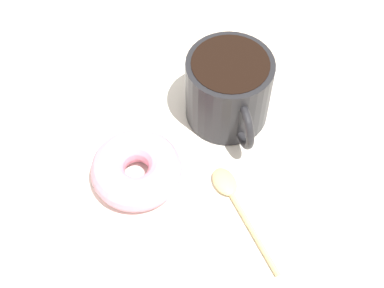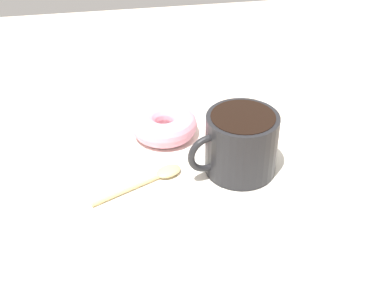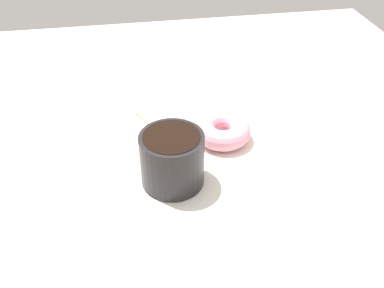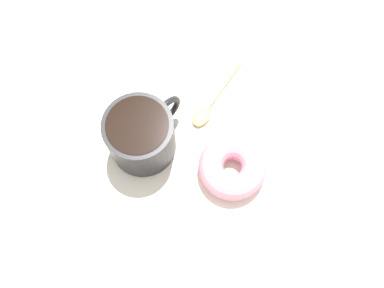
{
  "view_description": "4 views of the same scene",
  "coord_description": "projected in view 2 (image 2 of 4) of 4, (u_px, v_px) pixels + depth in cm",
  "views": [
    {
      "loc": [
        -33.49,
        1.78,
        50.55
      ],
      "look_at": [
        -1.1,
        1.96,
        2.3
      ],
      "focal_mm": 50.0,
      "sensor_mm": 36.0,
      "label": 1
    },
    {
      "loc": [
        -11.3,
        -57.75,
        45.2
      ],
      "look_at": [
        -1.1,
        1.96,
        2.3
      ],
      "focal_mm": 50.0,
      "sensor_mm": 36.0,
      "label": 2
    },
    {
      "loc": [
        53.37,
        -7.53,
        44.98
      ],
      "look_at": [
        -1.1,
        1.96,
        2.3
      ],
      "focal_mm": 40.0,
      "sensor_mm": 36.0,
      "label": 3
    },
    {
      "loc": [
        9.39,
        19.45,
        60.31
      ],
      "look_at": [
        -1.1,
        1.96,
        2.3
      ],
      "focal_mm": 40.0,
      "sensor_mm": 36.0,
      "label": 4
    }
  ],
  "objects": [
    {
      "name": "ground_plane",
      "position": [
        202.0,
        170.0,
        0.75
      ],
      "size": [
        120.0,
        120.0,
        2.0
      ],
      "primitive_type": "cube",
      "color": "beige"
    },
    {
      "name": "napkin",
      "position": [
        192.0,
        156.0,
        0.75
      ],
      "size": [
        31.62,
        31.62,
        0.3
      ],
      "primitive_type": "cube",
      "rotation": [
        0.0,
        0.0,
        -0.08
      ],
      "color": "white",
      "rests_on": "ground_plane"
    },
    {
      "name": "coffee_cup",
      "position": [
        240.0,
        143.0,
        0.7
      ],
      "size": [
        12.67,
        9.59,
        8.45
      ],
      "color": "black",
      "rests_on": "napkin"
    },
    {
      "name": "donut",
      "position": [
        164.0,
        124.0,
        0.79
      ],
      "size": [
        9.7,
        9.7,
        3.6
      ],
      "primitive_type": "torus",
      "color": "pink",
      "rests_on": "napkin"
    },
    {
      "name": "spoon",
      "position": [
        157.0,
        176.0,
        0.71
      ],
      "size": [
        12.6,
        7.03,
        0.9
      ],
      "color": "#D8B772",
      "rests_on": "napkin"
    }
  ]
}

